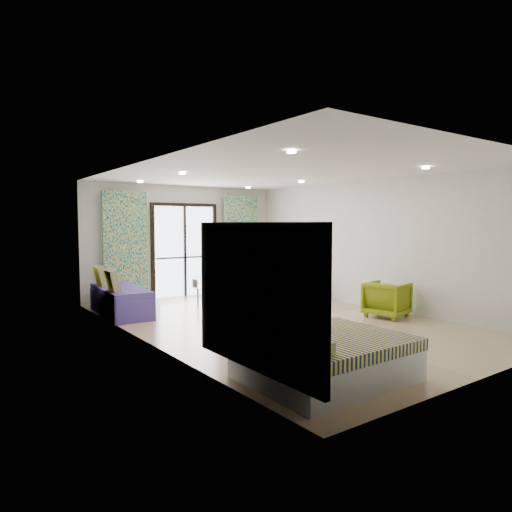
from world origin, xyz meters
TOP-DOWN VIEW (x-y plane):
  - floor at (0.00, 0.00)m, footprint 5.00×7.50m
  - ceiling at (0.00, 0.00)m, footprint 5.00×7.50m
  - wall_back at (0.00, 3.75)m, footprint 5.00×0.01m
  - wall_front at (0.00, -3.75)m, footprint 5.00×0.01m
  - wall_left at (-2.50, 0.00)m, footprint 0.01×7.50m
  - wall_right at (2.50, 0.00)m, footprint 0.01×7.50m
  - balcony_door at (0.00, 3.72)m, footprint 1.76×0.08m
  - balcony_rail at (0.00, 3.73)m, footprint 1.52×0.03m
  - curtain_left at (-1.55, 3.57)m, footprint 1.00×0.10m
  - curtain_right at (1.55, 3.57)m, footprint 1.00×0.10m
  - downlight_a at (-1.40, -2.00)m, footprint 0.12×0.12m
  - downlight_b at (1.40, -2.00)m, footprint 0.12×0.12m
  - downlight_c at (-1.40, 1.00)m, footprint 0.12×0.12m
  - downlight_d at (1.40, 1.00)m, footprint 0.12×0.12m
  - downlight_e at (-1.40, 3.00)m, footprint 0.12×0.12m
  - downlight_f at (1.40, 3.00)m, footprint 0.12×0.12m
  - headboard at (-2.46, -2.70)m, footprint 0.06×2.10m
  - switch_plate at (-2.47, -1.45)m, footprint 0.02×0.10m
  - bed at (-1.47, -2.70)m, footprint 1.78×1.45m
  - daybed_left at (-2.12, 2.34)m, footprint 0.86×1.96m
  - daybed_right at (2.12, 2.43)m, footprint 0.83×1.76m
  - coffee_table at (-0.04, 2.30)m, footprint 0.72×0.72m
  - vase at (-0.01, 2.34)m, footprint 0.25×0.26m
  - armchair at (1.96, -0.85)m, footprint 0.82×0.85m

SIDE VIEW (x-z plane):
  - floor at x=0.00m, z-range -0.01..0.01m
  - bed at x=-1.47m, z-range -0.05..0.56m
  - daybed_right at x=2.12m, z-range -0.16..0.68m
  - daybed_left at x=-2.12m, z-range -0.18..0.77m
  - coffee_table at x=-0.04m, z-range 0.01..0.64m
  - armchair at x=1.96m, z-range 0.00..0.74m
  - vase at x=-0.01m, z-range 0.36..0.55m
  - balcony_rail at x=0.00m, z-range 0.93..0.97m
  - headboard at x=-2.46m, z-range 0.30..1.80m
  - switch_plate at x=-2.47m, z-range 1.00..1.10m
  - curtain_left at x=-1.55m, z-range 0.00..2.50m
  - curtain_right at x=1.55m, z-range 0.00..2.50m
  - balcony_door at x=0.00m, z-range 0.12..2.40m
  - wall_back at x=0.00m, z-range 0.00..2.70m
  - wall_front at x=0.00m, z-range 0.00..2.70m
  - wall_left at x=-2.50m, z-range 0.00..2.70m
  - wall_right at x=2.50m, z-range 0.00..2.70m
  - downlight_a at x=-1.40m, z-range 2.66..2.68m
  - downlight_b at x=1.40m, z-range 2.66..2.68m
  - downlight_c at x=-1.40m, z-range 2.66..2.68m
  - downlight_d at x=1.40m, z-range 2.66..2.68m
  - downlight_e at x=-1.40m, z-range 2.66..2.68m
  - downlight_f at x=1.40m, z-range 2.66..2.68m
  - ceiling at x=0.00m, z-range 2.70..2.71m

